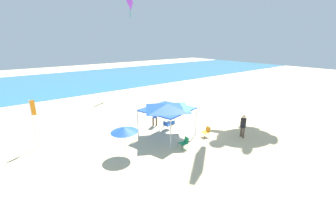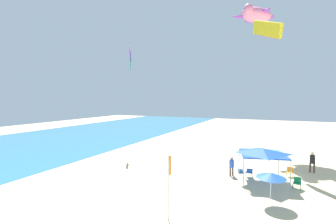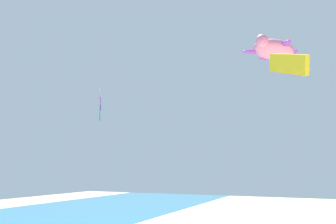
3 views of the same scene
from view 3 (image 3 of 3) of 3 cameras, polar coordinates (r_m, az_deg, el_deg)
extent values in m
cube|color=yellow|center=(27.23, 19.76, 7.75)|extent=(4.42, 3.18, 3.08)
cube|color=pink|center=(27.05, 19.84, 6.43)|extent=(3.25, 2.40, 1.73)
cube|color=purple|center=(32.23, -11.46, 2.12)|extent=(1.86, 1.37, 2.27)
cylinder|color=teal|center=(31.99, -11.53, -0.17)|extent=(0.08, 0.08, 1.61)
ellipsoid|color=pink|center=(36.52, 17.54, 10.09)|extent=(5.84, 5.22, 2.34)
sphere|color=pink|center=(34.18, 15.77, 11.64)|extent=(1.24, 1.24, 1.24)
ellipsoid|color=purple|center=(34.66, 19.48, 10.92)|extent=(2.07, 1.51, 0.27)
ellipsoid|color=purple|center=(35.91, 14.04, 9.92)|extent=(1.73, 2.02, 0.27)
ellipsoid|color=purple|center=(37.50, 20.48, 9.40)|extent=(2.07, 1.51, 0.27)
ellipsoid|color=purple|center=(38.39, 16.56, 8.74)|extent=(1.73, 2.02, 0.27)
camera|label=1|loc=(14.53, 79.66, 3.69)|focal=24.01mm
camera|label=2|loc=(2.35, -146.97, 21.17)|focal=26.15mm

